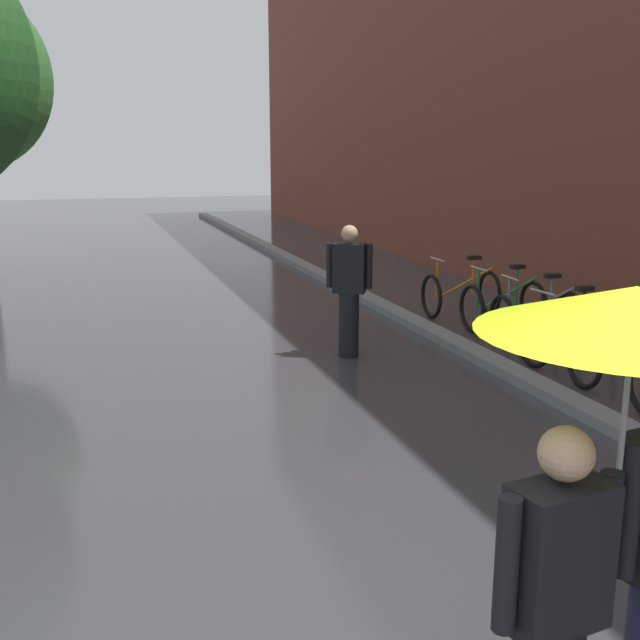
{
  "coord_description": "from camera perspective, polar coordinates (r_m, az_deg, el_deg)",
  "views": [
    {
      "loc": [
        -1.5,
        -1.61,
        2.62
      ],
      "look_at": [
        0.18,
        3.59,
        1.35
      ],
      "focal_mm": 41.75,
      "sensor_mm": 36.0,
      "label": 1
    }
  ],
  "objects": [
    {
      "name": "parked_bicycle_3",
      "position": [
        9.02,
        22.31,
        -2.34
      ],
      "size": [
        1.13,
        0.78,
        0.96
      ],
      "color": "black",
      "rests_on": "ground"
    },
    {
      "name": "kerb_strip",
      "position": [
        12.79,
        4.0,
        1.48
      ],
      "size": [
        0.3,
        36.0,
        0.12
      ],
      "primitive_type": "cube",
      "color": "slate",
      "rests_on": "ground"
    },
    {
      "name": "parked_bicycle_7",
      "position": [
        12.01,
        10.74,
        2.06
      ],
      "size": [
        1.09,
        0.72,
        0.96
      ],
      "color": "black",
      "rests_on": "ground"
    },
    {
      "name": "pedestrian_walking_midground",
      "position": [
        9.42,
        2.25,
        2.52
      ],
      "size": [
        0.53,
        0.44,
        1.68
      ],
      "color": "black",
      "rests_on": "ground"
    },
    {
      "name": "parked_bicycle_5",
      "position": [
        10.55,
        16.24,
        0.26
      ],
      "size": [
        1.13,
        0.78,
        0.96
      ],
      "color": "black",
      "rests_on": "ground"
    },
    {
      "name": "parked_bicycle_6",
      "position": [
        11.23,
        13.86,
        1.15
      ],
      "size": [
        1.09,
        0.71,
        0.96
      ],
      "color": "black",
      "rests_on": "ground"
    },
    {
      "name": "parked_bicycle_4",
      "position": [
        9.71,
        18.49,
        -0.99
      ],
      "size": [
        1.12,
        0.76,
        0.96
      ],
      "color": "black",
      "rests_on": "ground"
    },
    {
      "name": "couple_under_umbrella",
      "position": [
        3.19,
        22.23,
        -9.7
      ],
      "size": [
        1.19,
        1.19,
        2.12
      ],
      "color": "black",
      "rests_on": "ground"
    }
  ]
}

